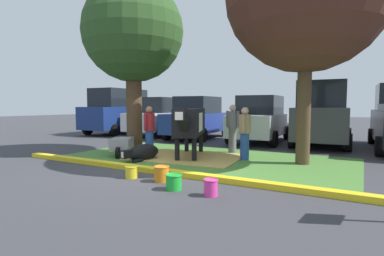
% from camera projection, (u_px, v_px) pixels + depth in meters
% --- Properties ---
extents(ground_plane, '(80.00, 80.00, 0.00)m').
position_uv_depth(ground_plane, '(152.00, 169.00, 7.75)').
color(ground_plane, '#38383D').
extents(grass_island, '(8.39, 4.34, 0.02)m').
position_uv_depth(grass_island, '(205.00, 158.00, 9.21)').
color(grass_island, '#477A33').
rests_on(grass_island, ground).
extents(curb_yellow, '(9.59, 0.24, 0.12)m').
position_uv_depth(curb_yellow, '(160.00, 171.00, 7.19)').
color(curb_yellow, yellow).
rests_on(curb_yellow, ground).
extents(hay_bedding, '(3.41, 2.69, 0.04)m').
position_uv_depth(hay_bedding, '(187.00, 157.00, 9.34)').
color(hay_bedding, tan).
rests_on(hay_bedding, ground).
extents(shade_tree_left, '(3.39, 3.39, 5.79)m').
position_uv_depth(shade_tree_left, '(133.00, 33.00, 10.23)').
color(shade_tree_left, '#4C3823').
rests_on(shade_tree_left, ground).
extents(cow_holstein, '(1.55, 3.01, 1.55)m').
position_uv_depth(cow_holstein, '(190.00, 122.00, 9.34)').
color(cow_holstein, black).
rests_on(cow_holstein, ground).
extents(calf_lying, '(0.69, 1.33, 0.48)m').
position_uv_depth(calf_lying, '(143.00, 153.00, 8.86)').
color(calf_lying, black).
rests_on(calf_lying, ground).
extents(person_handler, '(0.34, 0.53, 1.58)m').
position_uv_depth(person_handler, '(149.00, 129.00, 9.69)').
color(person_handler, '#23478C').
rests_on(person_handler, ground).
extents(person_visitor_near, '(0.34, 0.52, 1.56)m').
position_uv_depth(person_visitor_near, '(245.00, 132.00, 8.90)').
color(person_visitor_near, '#23478C').
rests_on(person_visitor_near, ground).
extents(person_visitor_far, '(0.52, 0.34, 1.64)m').
position_uv_depth(person_visitor_far, '(233.00, 127.00, 10.21)').
color(person_visitor_far, slate).
rests_on(person_visitor_far, ground).
extents(wheelbarrow, '(1.14, 1.53, 0.63)m').
position_uv_depth(wheelbarrow, '(122.00, 144.00, 9.58)').
color(wheelbarrow, gray).
rests_on(wheelbarrow, ground).
extents(bucket_yellow, '(0.30, 0.30, 0.27)m').
position_uv_depth(bucket_yellow, '(132.00, 172.00, 6.76)').
color(bucket_yellow, yellow).
rests_on(bucket_yellow, ground).
extents(bucket_orange, '(0.33, 0.33, 0.33)m').
position_uv_depth(bucket_orange, '(161.00, 174.00, 6.44)').
color(bucket_orange, orange).
rests_on(bucket_orange, ground).
extents(bucket_green, '(0.33, 0.33, 0.30)m').
position_uv_depth(bucket_green, '(174.00, 182.00, 5.82)').
color(bucket_green, green).
rests_on(bucket_green, ground).
extents(bucket_pink, '(0.27, 0.27, 0.30)m').
position_uv_depth(bucket_pink, '(211.00, 187.00, 5.42)').
color(bucket_pink, '#EA3893').
rests_on(bucket_pink, ground).
extents(suv_black, '(2.28, 4.68, 2.52)m').
position_uv_depth(suv_black, '(119.00, 111.00, 17.41)').
color(suv_black, navy).
rests_on(suv_black, ground).
extents(sedan_red, '(2.18, 4.48, 2.02)m').
position_uv_depth(sedan_red, '(160.00, 117.00, 16.36)').
color(sedan_red, silver).
rests_on(sedan_red, ground).
extents(sedan_blue, '(2.18, 4.48, 2.02)m').
position_uv_depth(sedan_blue, '(198.00, 118.00, 14.77)').
color(sedan_blue, navy).
rests_on(sedan_blue, ground).
extents(sedan_silver, '(2.18, 4.48, 2.02)m').
position_uv_depth(sedan_silver, '(260.00, 120.00, 13.34)').
color(sedan_silver, silver).
rests_on(sedan_silver, ground).
extents(suv_dark_grey, '(2.28, 4.68, 2.52)m').
position_uv_depth(suv_dark_grey, '(323.00, 114.00, 12.24)').
color(suv_dark_grey, '#3D3D42').
rests_on(suv_dark_grey, ground).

